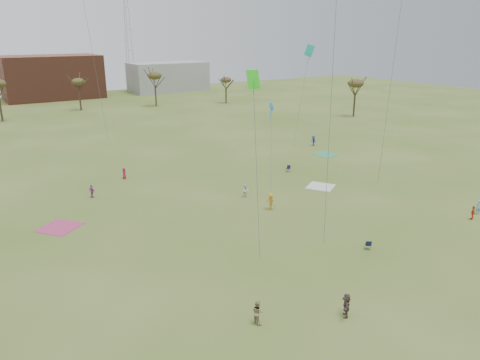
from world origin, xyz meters
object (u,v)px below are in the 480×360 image
spectator_fore_a (473,213)px  camp_chair_center (368,246)px  radio_tower (127,29)px  camp_chair_right (288,170)px

spectator_fore_a → camp_chair_center: (-14.13, 1.00, -0.47)m
radio_tower → camp_chair_right: bearing=-97.7°
radio_tower → camp_chair_center: bearing=-100.3°
camp_chair_right → spectator_fore_a: bearing=-12.9°
spectator_fore_a → camp_chair_center: bearing=-20.2°
camp_chair_right → radio_tower: size_ratio=0.02×
camp_chair_center → camp_chair_right: (8.64, 22.34, 0.00)m
camp_chair_center → spectator_fore_a: bearing=-146.0°
camp_chair_right → radio_tower: (13.35, 99.11, 18.95)m
spectator_fore_a → radio_tower: radio_tower is taller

